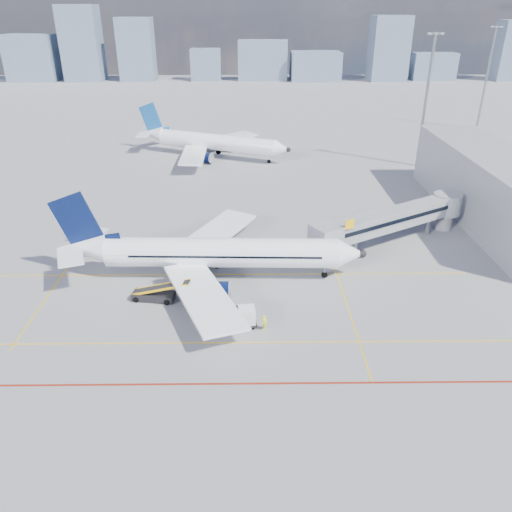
{
  "coord_description": "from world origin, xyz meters",
  "views": [
    {
      "loc": [
        3.32,
        -46.15,
        29.67
      ],
      "look_at": [
        3.91,
        5.1,
        4.0
      ],
      "focal_mm": 35.0,
      "sensor_mm": 36.0,
      "label": 1
    }
  ],
  "objects_px": {
    "main_aircraft": "(209,253)",
    "baggage_tug": "(242,313)",
    "second_aircraft": "(211,142)",
    "cargo_dolly": "(237,317)",
    "belt_loader": "(155,294)",
    "ramp_worker": "(265,323)"
  },
  "relations": [
    {
      "from": "baggage_tug",
      "to": "cargo_dolly",
      "type": "relative_size",
      "value": 0.59
    },
    {
      "from": "main_aircraft",
      "to": "belt_loader",
      "type": "bearing_deg",
      "value": -135.27
    },
    {
      "from": "baggage_tug",
      "to": "belt_loader",
      "type": "xyz_separation_m",
      "value": [
        -9.84,
        3.96,
        0.01
      ]
    },
    {
      "from": "main_aircraft",
      "to": "baggage_tug",
      "type": "distance_m",
      "value": 10.5
    },
    {
      "from": "second_aircraft",
      "to": "belt_loader",
      "type": "xyz_separation_m",
      "value": [
        -2.15,
        -60.43,
        -2.51
      ]
    },
    {
      "from": "ramp_worker",
      "to": "baggage_tug",
      "type": "bearing_deg",
      "value": 89.15
    },
    {
      "from": "baggage_tug",
      "to": "belt_loader",
      "type": "distance_m",
      "value": 10.6
    },
    {
      "from": "second_aircraft",
      "to": "baggage_tug",
      "type": "relative_size",
      "value": 14.34
    },
    {
      "from": "cargo_dolly",
      "to": "belt_loader",
      "type": "xyz_separation_m",
      "value": [
        -9.39,
        5.3,
        -0.46
      ]
    },
    {
      "from": "main_aircraft",
      "to": "second_aircraft",
      "type": "height_order",
      "value": "main_aircraft"
    },
    {
      "from": "main_aircraft",
      "to": "second_aircraft",
      "type": "xyz_separation_m",
      "value": [
        -3.62,
        55.04,
        0.0
      ]
    },
    {
      "from": "belt_loader",
      "to": "ramp_worker",
      "type": "height_order",
      "value": "belt_loader"
    },
    {
      "from": "cargo_dolly",
      "to": "ramp_worker",
      "type": "height_order",
      "value": "cargo_dolly"
    },
    {
      "from": "baggage_tug",
      "to": "cargo_dolly",
      "type": "distance_m",
      "value": 1.49
    },
    {
      "from": "second_aircraft",
      "to": "baggage_tug",
      "type": "distance_m",
      "value": 64.89
    },
    {
      "from": "second_aircraft",
      "to": "cargo_dolly",
      "type": "bearing_deg",
      "value": -60.21
    },
    {
      "from": "cargo_dolly",
      "to": "second_aircraft",
      "type": "bearing_deg",
      "value": 89.81
    },
    {
      "from": "main_aircraft",
      "to": "cargo_dolly",
      "type": "bearing_deg",
      "value": -69.56
    },
    {
      "from": "main_aircraft",
      "to": "cargo_dolly",
      "type": "distance_m",
      "value": 11.47
    },
    {
      "from": "main_aircraft",
      "to": "baggage_tug",
      "type": "height_order",
      "value": "main_aircraft"
    },
    {
      "from": "belt_loader",
      "to": "ramp_worker",
      "type": "distance_m",
      "value": 13.58
    },
    {
      "from": "belt_loader",
      "to": "baggage_tug",
      "type": "bearing_deg",
      "value": -12.39
    }
  ]
}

